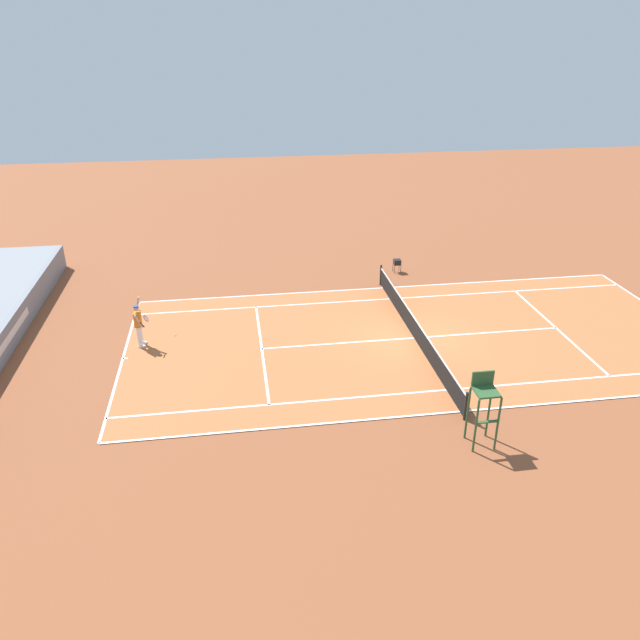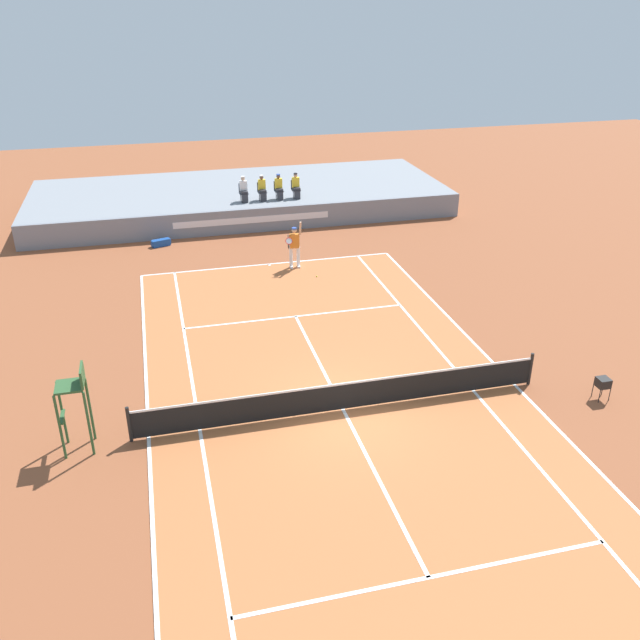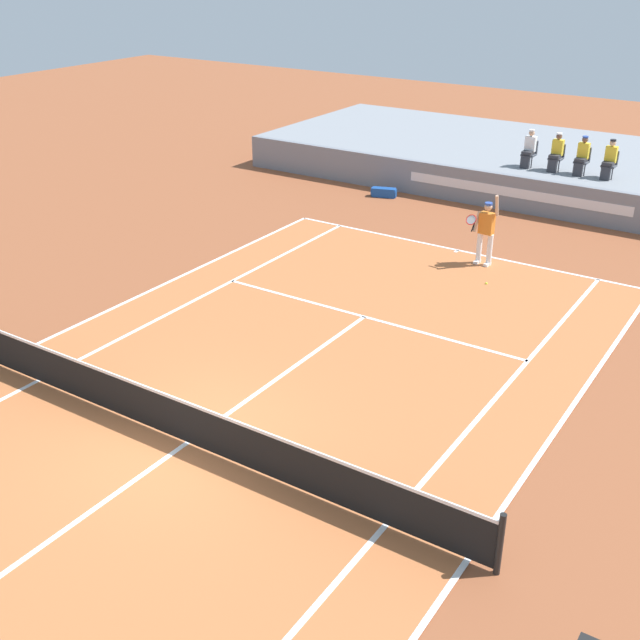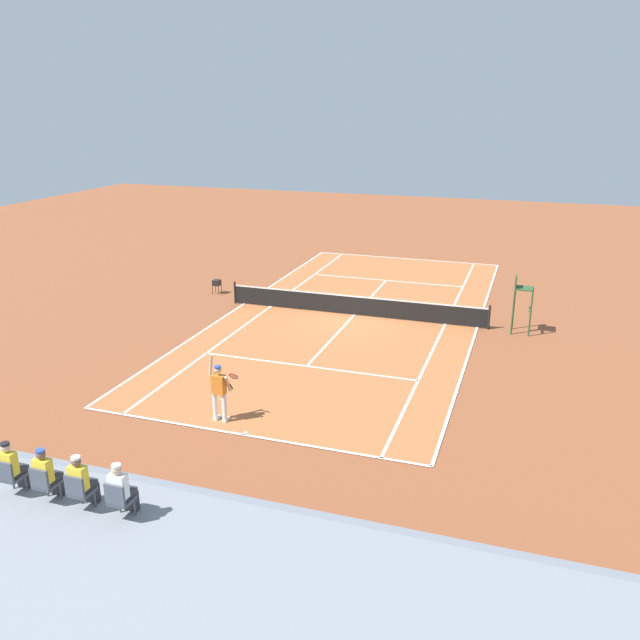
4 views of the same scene
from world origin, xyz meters
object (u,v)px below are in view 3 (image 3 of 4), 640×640
(equipment_bag, at_px, (384,192))
(tennis_ball, at_px, (486,283))
(spectator_seated_0, at_px, (529,149))
(spectator_seated_1, at_px, (556,153))
(tennis_player, at_px, (486,231))
(spectator_seated_2, at_px, (582,156))
(spectator_seated_3, at_px, (610,160))

(equipment_bag, bearing_deg, tennis_ball, -41.92)
(spectator_seated_0, bearing_deg, spectator_seated_1, 0.00)
(spectator_seated_1, bearing_deg, tennis_ball, -83.51)
(tennis_player, relative_size, equipment_bag, 2.18)
(equipment_bag, bearing_deg, spectator_seated_1, 23.39)
(spectator_seated_0, bearing_deg, spectator_seated_2, 0.00)
(spectator_seated_0, distance_m, equipment_bag, 5.21)
(spectator_seated_0, height_order, spectator_seated_1, same)
(spectator_seated_2, distance_m, spectator_seated_3, 0.90)
(spectator_seated_3, xyz_separation_m, equipment_bag, (-7.08, -2.30, -1.67))
(spectator_seated_0, relative_size, spectator_seated_2, 1.00)
(spectator_seated_1, height_order, tennis_player, spectator_seated_1)
(tennis_ball, bearing_deg, spectator_seated_3, 83.69)
(spectator_seated_2, height_order, tennis_ball, spectator_seated_2)
(spectator_seated_2, bearing_deg, spectator_seated_0, 180.00)
(spectator_seated_1, relative_size, tennis_ball, 18.60)
(spectator_seated_0, distance_m, tennis_player, 6.71)
(tennis_player, bearing_deg, equipment_bag, 142.55)
(spectator_seated_2, height_order, spectator_seated_3, same)
(spectator_seated_2, xyz_separation_m, spectator_seated_3, (0.90, 0.00, 0.00))
(spectator_seated_1, xyz_separation_m, spectator_seated_3, (1.77, 0.00, 0.00))
(spectator_seated_1, height_order, equipment_bag, spectator_seated_1)
(spectator_seated_2, bearing_deg, tennis_player, -95.50)
(tennis_ball, relative_size, equipment_bag, 0.07)
(spectator_seated_3, bearing_deg, spectator_seated_1, 180.00)
(tennis_ball, bearing_deg, spectator_seated_0, 103.20)
(tennis_player, distance_m, equipment_bag, 7.04)
(spectator_seated_1, relative_size, spectator_seated_2, 1.00)
(spectator_seated_2, relative_size, tennis_player, 0.61)
(spectator_seated_2, distance_m, tennis_ball, 8.08)
(spectator_seated_1, bearing_deg, tennis_player, -87.93)
(spectator_seated_0, relative_size, spectator_seated_3, 1.00)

